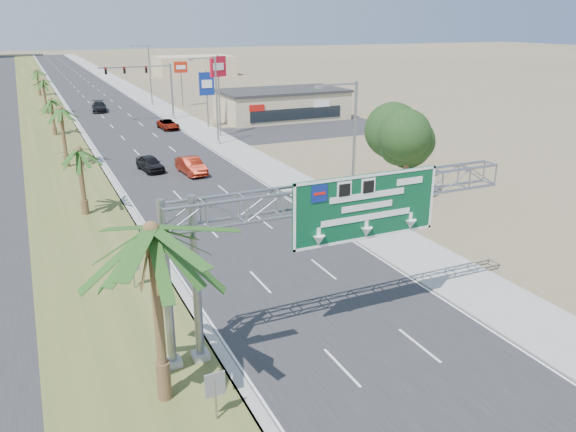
% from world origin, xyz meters
% --- Properties ---
extents(road, '(12.00, 300.00, 0.02)m').
position_xyz_m(road, '(0.00, 110.00, 0.01)').
color(road, '#28282B').
rests_on(road, ground).
extents(sidewalk_right, '(4.00, 300.00, 0.10)m').
position_xyz_m(sidewalk_right, '(8.50, 110.00, 0.05)').
color(sidewalk_right, '#9E9B93').
rests_on(sidewalk_right, ground).
extents(median_grass, '(7.00, 300.00, 0.12)m').
position_xyz_m(median_grass, '(-10.00, 110.00, 0.06)').
color(median_grass, '#4F5B28').
rests_on(median_grass, ground).
extents(sign_gantry, '(16.75, 1.24, 7.50)m').
position_xyz_m(sign_gantry, '(-1.06, 9.93, 6.06)').
color(sign_gantry, gray).
rests_on(sign_gantry, ground).
extents(palm_near, '(5.70, 5.70, 8.35)m').
position_xyz_m(palm_near, '(-9.20, 8.00, 6.93)').
color(palm_near, brown).
rests_on(palm_near, ground).
extents(palm_row_b, '(3.99, 3.99, 5.95)m').
position_xyz_m(palm_row_b, '(-9.50, 32.00, 4.90)').
color(palm_row_b, brown).
rests_on(palm_row_b, ground).
extents(palm_row_c, '(3.99, 3.99, 6.75)m').
position_xyz_m(palm_row_c, '(-9.50, 48.00, 5.66)').
color(palm_row_c, brown).
rests_on(palm_row_c, ground).
extents(palm_row_d, '(3.99, 3.99, 5.45)m').
position_xyz_m(palm_row_d, '(-9.50, 66.00, 4.42)').
color(palm_row_d, brown).
rests_on(palm_row_d, ground).
extents(palm_row_e, '(3.99, 3.99, 6.15)m').
position_xyz_m(palm_row_e, '(-9.50, 85.00, 5.09)').
color(palm_row_e, brown).
rests_on(palm_row_e, ground).
extents(palm_row_f, '(3.99, 3.99, 5.75)m').
position_xyz_m(palm_row_f, '(-9.50, 110.00, 4.71)').
color(palm_row_f, brown).
rests_on(palm_row_f, ground).
extents(streetlight_near, '(3.27, 0.44, 10.00)m').
position_xyz_m(streetlight_near, '(7.30, 22.00, 4.69)').
color(streetlight_near, gray).
rests_on(streetlight_near, ground).
extents(streetlight_mid, '(3.27, 0.44, 10.00)m').
position_xyz_m(streetlight_mid, '(7.30, 52.00, 4.69)').
color(streetlight_mid, gray).
rests_on(streetlight_mid, ground).
extents(streetlight_far, '(3.27, 0.44, 10.00)m').
position_xyz_m(streetlight_far, '(7.30, 88.00, 4.69)').
color(streetlight_far, gray).
rests_on(streetlight_far, ground).
extents(signal_mast, '(10.28, 0.71, 8.00)m').
position_xyz_m(signal_mast, '(5.17, 71.97, 4.85)').
color(signal_mast, gray).
rests_on(signal_mast, ground).
extents(store_building, '(18.00, 10.00, 4.00)m').
position_xyz_m(store_building, '(22.00, 66.00, 2.00)').
color(store_building, tan).
rests_on(store_building, ground).
extents(oak_near, '(4.50, 4.50, 6.80)m').
position_xyz_m(oak_near, '(15.00, 26.00, 4.53)').
color(oak_near, brown).
rests_on(oak_near, ground).
extents(oak_far, '(3.50, 3.50, 5.60)m').
position_xyz_m(oak_far, '(18.00, 30.00, 3.82)').
color(oak_far, brown).
rests_on(oak_far, ground).
extents(median_signback_a, '(0.75, 0.08, 2.08)m').
position_xyz_m(median_signback_a, '(-7.80, 6.00, 1.45)').
color(median_signback_a, gray).
rests_on(median_signback_a, ground).
extents(median_signback_b, '(0.75, 0.08, 2.08)m').
position_xyz_m(median_signback_b, '(-8.50, 18.00, 1.45)').
color(median_signback_b, gray).
rests_on(median_signback_b, ground).
extents(building_distant_right, '(20.00, 12.00, 5.00)m').
position_xyz_m(building_distant_right, '(30.00, 140.00, 2.50)').
color(building_distant_right, tan).
rests_on(building_distant_right, ground).
extents(car_left_lane, '(2.32, 4.55, 1.48)m').
position_xyz_m(car_left_lane, '(-2.32, 43.17, 0.74)').
color(car_left_lane, black).
rests_on(car_left_lane, ground).
extents(car_mid_lane, '(2.06, 4.94, 1.59)m').
position_xyz_m(car_mid_lane, '(0.97, 40.40, 0.79)').
color(car_mid_lane, maroon).
rests_on(car_mid_lane, ground).
extents(car_right_lane, '(2.36, 4.71, 1.28)m').
position_xyz_m(car_right_lane, '(4.56, 64.42, 0.64)').
color(car_right_lane, gray).
rests_on(car_right_lane, ground).
extents(car_far, '(2.80, 5.63, 1.57)m').
position_xyz_m(car_far, '(-1.73, 84.42, 0.79)').
color(car_far, black).
rests_on(car_far, ground).
extents(pole_sign_red_near, '(2.31, 1.27, 9.96)m').
position_xyz_m(pole_sign_red_near, '(9.26, 56.47, 7.91)').
color(pole_sign_red_near, gray).
rests_on(pole_sign_red_near, ground).
extents(pole_sign_blue, '(2.00, 0.37, 7.57)m').
position_xyz_m(pole_sign_blue, '(9.80, 63.25, 5.58)').
color(pole_sign_blue, gray).
rests_on(pole_sign_blue, ground).
extents(pole_sign_red_far, '(2.21, 0.40, 7.63)m').
position_xyz_m(pole_sign_red_far, '(11.82, 84.06, 5.99)').
color(pole_sign_red_far, gray).
rests_on(pole_sign_red_far, ground).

